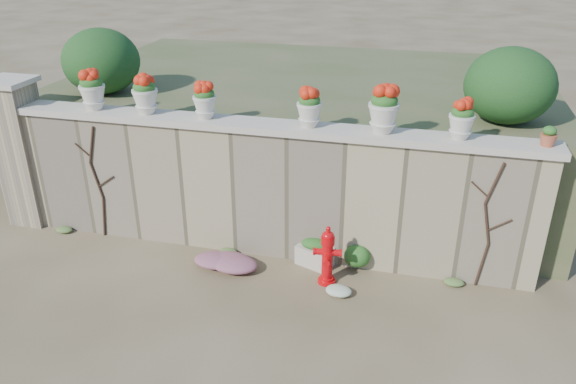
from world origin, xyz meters
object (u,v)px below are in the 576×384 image
(fire_hydrant, at_px, (327,255))
(urn_pot_0, at_px, (92,90))
(terracotta_pot, at_px, (548,137))
(planter_box, at_px, (315,253))

(fire_hydrant, distance_m, urn_pot_0, 4.31)
(fire_hydrant, xyz_separation_m, terracotta_pot, (2.68, 0.66, 1.76))
(planter_box, relative_size, urn_pot_0, 0.99)
(terracotta_pot, bearing_deg, planter_box, -175.14)
(urn_pot_0, xyz_separation_m, terracotta_pot, (6.46, 0.00, -0.18))
(urn_pot_0, bearing_deg, planter_box, -4.06)
(urn_pot_0, relative_size, terracotta_pot, 2.40)
(fire_hydrant, xyz_separation_m, planter_box, (-0.26, 0.41, -0.25))
(planter_box, distance_m, terracotta_pot, 3.57)
(fire_hydrant, height_order, terracotta_pot, terracotta_pot)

